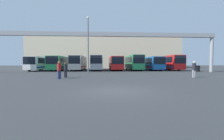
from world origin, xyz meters
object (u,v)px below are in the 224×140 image
(bus_slot_4, at_px, (115,63))
(tire_stack, at_px, (197,68))
(bus_slot_1, at_px, (61,63))
(bus_slot_3, at_px, (97,62))
(pedestrian_far_center, at_px, (194,69))
(bus_slot_7, at_px, (168,62))
(pedestrian_near_center, at_px, (65,70))
(bus_slot_6, at_px, (151,63))
(bus_slot_5, at_px, (133,62))
(bus_slot_0, at_px, (41,63))
(lamp_post, at_px, (88,43))
(bus_slot_2, at_px, (79,62))
(pedestrian_near_left, at_px, (59,70))

(bus_slot_4, xyz_separation_m, tire_stack, (15.43, -6.37, -1.15))
(bus_slot_1, xyz_separation_m, tire_stack, (27.90, -6.75, -1.17))
(bus_slot_3, bearing_deg, pedestrian_far_center, -57.13)
(bus_slot_1, bearing_deg, bus_slot_7, -0.55)
(bus_slot_3, height_order, pedestrian_near_center, bus_slot_3)
(bus_slot_6, relative_size, pedestrian_far_center, 6.19)
(pedestrian_near_center, bearing_deg, bus_slot_5, -113.71)
(bus_slot_0, height_order, lamp_post, lamp_post)
(pedestrian_near_center, xyz_separation_m, pedestrian_far_center, (14.45, -0.75, 0.09))
(bus_slot_2, xyz_separation_m, tire_stack, (23.74, -6.21, -1.24))
(pedestrian_far_center, bearing_deg, bus_slot_1, -38.37)
(tire_stack, bearing_deg, pedestrian_far_center, -124.35)
(pedestrian_near_left, height_order, lamp_post, lamp_post)
(bus_slot_3, xyz_separation_m, lamp_post, (-1.13, -9.24, 3.10))
(bus_slot_4, relative_size, pedestrian_near_center, 6.61)
(bus_slot_2, bearing_deg, bus_slot_4, 1.09)
(bus_slot_4, height_order, pedestrian_near_center, bus_slot_4)
(bus_slot_0, distance_m, bus_slot_2, 8.31)
(bus_slot_1, bearing_deg, bus_slot_0, -171.57)
(pedestrian_far_center, bearing_deg, pedestrian_near_left, 7.27)
(bus_slot_6, bearing_deg, bus_slot_0, -179.09)
(bus_slot_7, relative_size, lamp_post, 1.24)
(bus_slot_0, height_order, tire_stack, bus_slot_0)
(bus_slot_6, distance_m, bus_slot_7, 4.16)
(lamp_post, bearing_deg, bus_slot_7, 28.53)
(tire_stack, bearing_deg, pedestrian_near_left, -151.34)
(bus_slot_3, xyz_separation_m, bus_slot_7, (16.63, 0.42, 0.02))
(bus_slot_4, height_order, pedestrian_near_left, bus_slot_4)
(bus_slot_4, relative_size, tire_stack, 9.29)
(bus_slot_2, bearing_deg, bus_slot_3, -1.67)
(bus_slot_2, xyz_separation_m, bus_slot_5, (12.47, -0.00, 0.08))
(bus_slot_5, distance_m, pedestrian_near_center, 20.58)
(bus_slot_0, bearing_deg, lamp_post, -39.31)
(bus_slot_0, height_order, bus_slot_3, bus_slot_3)
(lamp_post, bearing_deg, bus_slot_6, 35.42)
(bus_slot_7, height_order, lamp_post, lamp_post)
(pedestrian_near_center, height_order, pedestrian_far_center, pedestrian_far_center)
(bus_slot_6, bearing_deg, lamp_post, -144.58)
(bus_slot_6, bearing_deg, bus_slot_4, -178.93)
(pedestrian_far_center, bearing_deg, tire_stack, -119.72)
(bus_slot_0, distance_m, bus_slot_4, 16.63)
(bus_slot_5, xyz_separation_m, bus_slot_6, (4.16, 0.31, -0.20))
(bus_slot_0, xyz_separation_m, bus_slot_4, (16.63, 0.24, 0.04))
(pedestrian_near_left, distance_m, pedestrian_far_center, 14.75)
(bus_slot_6, height_order, tire_stack, bus_slot_6)
(bus_slot_0, xyz_separation_m, pedestrian_near_left, (9.28, -18.58, -0.74))
(bus_slot_0, bearing_deg, pedestrian_far_center, -36.71)
(bus_slot_7, distance_m, pedestrian_far_center, 18.99)
(bus_slot_0, xyz_separation_m, tire_stack, (32.06, -6.13, -1.10))
(bus_slot_3, bearing_deg, bus_slot_7, 1.43)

